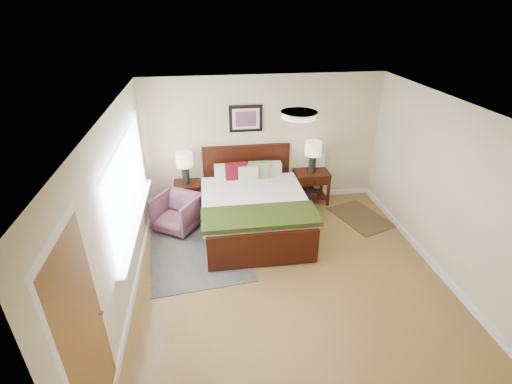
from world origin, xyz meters
TOP-DOWN VIEW (x-y plane):
  - floor at (0.00, 0.00)m, footprint 5.00×5.00m
  - back_wall at (0.00, 2.50)m, footprint 4.50×0.04m
  - front_wall at (0.00, -2.50)m, footprint 4.50×0.04m
  - left_wall at (-2.25, 0.00)m, footprint 0.04×5.00m
  - right_wall at (2.25, 0.00)m, footprint 0.04×5.00m
  - ceiling at (0.00, 0.00)m, footprint 4.50×5.00m
  - window at (-2.20, 0.70)m, footprint 0.11×2.72m
  - door at (-2.23, -1.75)m, footprint 0.06×1.00m
  - ceil_fixture at (0.00, 0.00)m, footprint 0.44×0.44m
  - bed at (-0.35, 1.41)m, footprint 1.81×2.20m
  - wall_art at (-0.35, 2.47)m, footprint 0.62×0.05m
  - nightstand_left at (-1.52, 2.25)m, footprint 0.49×0.44m
  - nightstand_right at (0.92, 2.26)m, footprint 0.66×0.50m
  - lamp_left at (-1.52, 2.27)m, footprint 0.32×0.32m
  - lamp_right at (0.92, 2.27)m, footprint 0.32×0.32m
  - armchair at (-1.69, 1.61)m, footprint 0.96×0.97m
  - rug_persian at (-1.35, 1.00)m, footprint 1.75×2.32m
  - rug_navy at (1.71, 1.51)m, footprint 1.08×1.32m

SIDE VIEW (x-z plane):
  - floor at x=0.00m, z-range 0.00..0.00m
  - rug_persian at x=-1.35m, z-range 0.00..0.01m
  - rug_navy at x=1.71m, z-range 0.00..0.01m
  - armchair at x=-1.69m, z-range 0.00..0.65m
  - nightstand_right at x=0.92m, z-range 0.08..0.74m
  - nightstand_left at x=-1.52m, z-range 0.17..0.74m
  - bed at x=-0.35m, z-range -0.05..1.14m
  - lamp_left at x=-1.52m, z-range 0.69..1.30m
  - door at x=-2.23m, z-range -0.02..2.16m
  - lamp_right at x=0.92m, z-range 0.78..1.39m
  - back_wall at x=0.00m, z-range 0.00..2.50m
  - front_wall at x=0.00m, z-range 0.00..2.50m
  - left_wall at x=-2.25m, z-range 0.00..2.50m
  - right_wall at x=2.25m, z-range 0.00..2.50m
  - window at x=-2.20m, z-range 0.72..2.04m
  - wall_art at x=-0.35m, z-range 1.47..1.97m
  - ceil_fixture at x=0.00m, z-range 2.43..2.50m
  - ceiling at x=0.00m, z-range 2.49..2.51m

